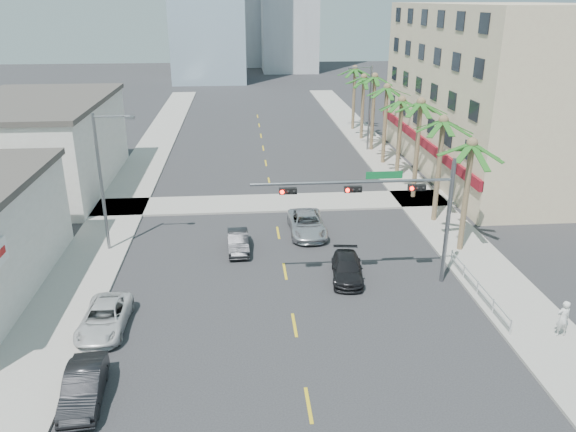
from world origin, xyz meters
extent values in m
plane|color=#262628|center=(0.00, 0.00, 0.00)|extent=(260.00, 260.00, 0.00)
cube|color=gray|center=(12.00, 20.00, 0.07)|extent=(4.00, 120.00, 0.15)
cube|color=gray|center=(-12.00, 20.00, 0.07)|extent=(4.00, 120.00, 0.15)
cube|color=gray|center=(0.00, 22.00, 0.07)|extent=(80.00, 4.00, 0.15)
cube|color=#CEB391|center=(22.00, 30.00, 7.50)|extent=(15.00, 28.00, 15.00)
cube|color=maroon|center=(14.40, 30.00, 3.00)|extent=(0.30, 28.00, 0.80)
cube|color=beige|center=(-19.50, 28.00, 3.60)|extent=(11.00, 18.00, 7.20)
cylinder|color=slate|center=(9.00, 8.00, 3.60)|extent=(0.24, 0.24, 7.20)
cylinder|color=slate|center=(3.50, 8.00, 6.20)|extent=(11.00, 0.16, 0.16)
cube|color=#0C662D|center=(5.20, 8.00, 6.55)|extent=(2.00, 0.05, 0.40)
cube|color=black|center=(7.00, 7.85, 5.85)|extent=(0.95, 0.28, 0.32)
sphere|color=#FF0C05|center=(6.68, 7.69, 5.85)|extent=(0.22, 0.22, 0.22)
cube|color=black|center=(3.50, 7.85, 5.85)|extent=(0.95, 0.28, 0.32)
sphere|color=#FF0C05|center=(3.18, 7.69, 5.85)|extent=(0.22, 0.22, 0.22)
cube|color=black|center=(0.00, 7.85, 5.85)|extent=(0.95, 0.28, 0.32)
sphere|color=#FF0C05|center=(-0.32, 7.69, 5.85)|extent=(0.22, 0.22, 0.22)
cylinder|color=brown|center=(11.60, 12.00, 3.60)|extent=(0.36, 0.36, 7.20)
cylinder|color=brown|center=(11.60, 17.20, 3.78)|extent=(0.36, 0.36, 7.56)
cylinder|color=brown|center=(11.60, 22.40, 3.96)|extent=(0.36, 0.36, 7.92)
cylinder|color=brown|center=(11.60, 27.60, 3.60)|extent=(0.36, 0.36, 7.20)
cylinder|color=brown|center=(11.60, 32.80, 3.78)|extent=(0.36, 0.36, 7.56)
cylinder|color=brown|center=(11.60, 38.00, 3.96)|extent=(0.36, 0.36, 7.92)
cylinder|color=brown|center=(11.60, 43.20, 3.60)|extent=(0.36, 0.36, 7.20)
cylinder|color=brown|center=(11.60, 48.40, 3.78)|extent=(0.36, 0.36, 7.56)
cylinder|color=slate|center=(-11.20, 14.00, 4.50)|extent=(0.20, 0.20, 9.00)
cylinder|color=slate|center=(-10.10, 14.00, 8.80)|extent=(2.20, 0.12, 0.12)
cube|color=slate|center=(-9.00, 14.00, 8.70)|extent=(0.50, 0.25, 0.18)
cylinder|color=slate|center=(11.20, 38.00, 4.50)|extent=(0.20, 0.20, 9.00)
cylinder|color=slate|center=(10.10, 38.00, 8.80)|extent=(2.20, 0.12, 0.12)
cube|color=slate|center=(9.00, 38.00, 8.70)|extent=(0.50, 0.25, 0.18)
cylinder|color=silver|center=(10.30, 6.00, 0.55)|extent=(0.08, 8.00, 0.08)
cylinder|color=silver|center=(10.30, 6.00, 0.90)|extent=(0.08, 8.00, 0.08)
cylinder|color=silver|center=(10.30, 2.00, 0.50)|extent=(0.08, 0.08, 1.00)
cylinder|color=silver|center=(10.30, 4.00, 0.50)|extent=(0.08, 0.08, 1.00)
cylinder|color=silver|center=(10.30, 6.00, 0.50)|extent=(0.08, 0.08, 1.00)
cylinder|color=silver|center=(10.30, 8.00, 0.50)|extent=(0.08, 0.08, 1.00)
cylinder|color=silver|center=(10.30, 10.00, 0.50)|extent=(0.08, 0.08, 1.00)
imported|color=black|center=(-9.08, -0.93, 0.68)|extent=(1.75, 4.24, 1.37)
imported|color=silver|center=(-9.40, 4.41, 0.64)|extent=(2.22, 4.68, 1.29)
imported|color=black|center=(-2.79, 13.27, 0.62)|extent=(1.45, 3.82, 1.25)
imported|color=silver|center=(2.00, 15.70, 0.72)|extent=(2.43, 5.22, 1.45)
imported|color=black|center=(3.56, 8.83, 0.62)|extent=(2.26, 4.47, 1.24)
imported|color=silver|center=(12.71, 1.77, 1.09)|extent=(0.72, 0.50, 1.88)
camera|label=1|loc=(-2.40, -20.27, 15.38)|focal=35.00mm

